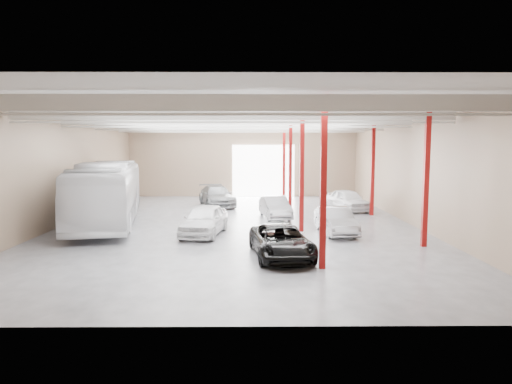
{
  "coord_description": "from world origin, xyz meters",
  "views": [
    {
      "loc": [
        0.92,
        -28.34,
        5.11
      ],
      "look_at": [
        1.15,
        -0.86,
        2.2
      ],
      "focal_mm": 32.0,
      "sensor_mm": 36.0,
      "label": 1
    }
  ],
  "objects_px": {
    "car_right_far": "(348,200)",
    "car_row_a": "(204,220)",
    "black_sedan": "(281,242)",
    "car_row_b": "(275,207)",
    "car_right_near": "(336,221)",
    "car_row_c": "(217,196)",
    "coach_bus": "(107,193)"
  },
  "relations": [
    {
      "from": "coach_bus",
      "to": "car_row_c",
      "type": "bearing_deg",
      "value": 40.66
    },
    {
      "from": "coach_bus",
      "to": "car_right_far",
      "type": "distance_m",
      "value": 17.67
    },
    {
      "from": "black_sedan",
      "to": "car_right_far",
      "type": "height_order",
      "value": "car_right_far"
    },
    {
      "from": "car_row_a",
      "to": "car_right_far",
      "type": "distance_m",
      "value": 13.85
    },
    {
      "from": "black_sedan",
      "to": "car_right_near",
      "type": "height_order",
      "value": "car_right_near"
    },
    {
      "from": "car_row_b",
      "to": "car_row_c",
      "type": "distance_m",
      "value": 7.64
    },
    {
      "from": "car_row_a",
      "to": "car_right_near",
      "type": "relative_size",
      "value": 1.09
    },
    {
      "from": "car_row_b",
      "to": "car_right_far",
      "type": "relative_size",
      "value": 0.96
    },
    {
      "from": "black_sedan",
      "to": "car_right_near",
      "type": "bearing_deg",
      "value": 50.59
    },
    {
      "from": "coach_bus",
      "to": "car_row_b",
      "type": "xyz_separation_m",
      "value": [
        10.89,
        1.99,
        -1.23
      ]
    },
    {
      "from": "black_sedan",
      "to": "car_row_a",
      "type": "xyz_separation_m",
      "value": [
        -4.01,
        5.2,
        0.12
      ]
    },
    {
      "from": "car_row_c",
      "to": "car_right_far",
      "type": "height_order",
      "value": "car_row_c"
    },
    {
      "from": "car_right_near",
      "to": "coach_bus",
      "type": "bearing_deg",
      "value": 161.11
    },
    {
      "from": "car_row_a",
      "to": "car_row_c",
      "type": "xyz_separation_m",
      "value": [
        -0.21,
        11.98,
        -0.02
      ]
    },
    {
      "from": "black_sedan",
      "to": "car_row_b",
      "type": "relative_size",
      "value": 1.16
    },
    {
      "from": "black_sedan",
      "to": "car_right_far",
      "type": "bearing_deg",
      "value": 60.51
    },
    {
      "from": "car_right_far",
      "to": "car_row_a",
      "type": "bearing_deg",
      "value": -151.73
    },
    {
      "from": "car_right_near",
      "to": "car_right_far",
      "type": "height_order",
      "value": "car_right_far"
    },
    {
      "from": "car_right_near",
      "to": "car_row_b",
      "type": "bearing_deg",
      "value": 115.18
    },
    {
      "from": "coach_bus",
      "to": "car_row_a",
      "type": "relative_size",
      "value": 2.86
    },
    {
      "from": "car_row_b",
      "to": "car_row_a",
      "type": "bearing_deg",
      "value": -135.48
    },
    {
      "from": "car_row_c",
      "to": "black_sedan",
      "type": "bearing_deg",
      "value": -92.51
    },
    {
      "from": "car_right_near",
      "to": "car_right_far",
      "type": "distance_m",
      "value": 9.59
    },
    {
      "from": "car_row_b",
      "to": "car_right_near",
      "type": "bearing_deg",
      "value": -69.14
    },
    {
      "from": "black_sedan",
      "to": "car_row_a",
      "type": "bearing_deg",
      "value": 120.64
    },
    {
      "from": "car_right_near",
      "to": "car_right_far",
      "type": "relative_size",
      "value": 0.97
    },
    {
      "from": "coach_bus",
      "to": "car_row_b",
      "type": "distance_m",
      "value": 11.14
    },
    {
      "from": "car_row_b",
      "to": "car_row_c",
      "type": "bearing_deg",
      "value": 117.05
    },
    {
      "from": "car_row_c",
      "to": "car_right_far",
      "type": "distance_m",
      "value": 10.6
    },
    {
      "from": "coach_bus",
      "to": "car_row_b",
      "type": "relative_size",
      "value": 3.14
    },
    {
      "from": "black_sedan",
      "to": "car_row_b",
      "type": "bearing_deg",
      "value": 81.55
    },
    {
      "from": "black_sedan",
      "to": "car_right_near",
      "type": "distance_m",
      "value": 6.46
    }
  ]
}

